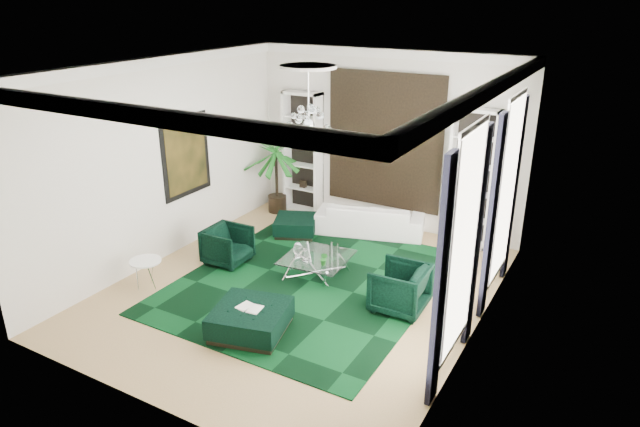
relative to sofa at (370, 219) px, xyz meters
The scene contains 30 objects.
floor 2.87m from the sofa, 90.00° to the right, with size 6.00×7.00×0.02m, color tan.
ceiling 4.50m from the sofa, 90.00° to the right, with size 6.00×7.00×0.02m, color white.
wall_back 1.70m from the sofa, 90.00° to the left, with size 6.00×0.02×3.80m, color silver.
wall_front 6.55m from the sofa, 90.00° to the right, with size 6.00×0.02×3.80m, color silver.
wall_left 4.43m from the sofa, 136.56° to the right, with size 0.02×7.00×3.80m, color silver.
wall_right 4.43m from the sofa, 43.44° to the right, with size 0.02×7.00×3.80m, color silver.
crown_molding 4.41m from the sofa, 90.00° to the right, with size 6.00×7.00×0.18m, color white, non-canonical shape.
ceiling_medallion 4.28m from the sofa, 90.00° to the right, with size 0.90×0.90×0.05m, color white.
tapestry 1.68m from the sofa, 90.00° to the left, with size 2.50×0.06×2.80m, color black.
shelving_left 2.27m from the sofa, 166.73° to the left, with size 0.90×0.38×2.80m, color white, non-canonical shape.
shelving_right 2.27m from the sofa, 13.27° to the left, with size 0.90×0.38×2.80m, color white, non-canonical shape.
painting 4.02m from the sofa, 142.85° to the right, with size 0.04×1.30×1.60m, color black.
window_near 5.05m from the sofa, 51.43° to the right, with size 0.03×1.10×2.90m, color white.
curtain_near_a 5.57m from the sofa, 56.88° to the right, with size 0.07×0.30×3.25m, color black.
curtain_near_b 4.39m from the sofa, 45.15° to the right, with size 0.07×0.30×3.25m, color black.
window_far 3.64m from the sofa, 24.30° to the right, with size 0.03×1.10×2.90m, color white.
curtain_far_a 3.87m from the sofa, 35.78° to the right, with size 0.07×0.30×3.25m, color black.
curtain_far_b 3.29m from the sofa, 10.92° to the right, with size 0.07×0.30×3.25m, color black.
rug 2.57m from the sofa, 90.00° to the right, with size 4.20×5.00×0.02m, color black.
sofa is the anchor object (origin of this frame).
armchair_left 3.18m from the sofa, 123.44° to the right, with size 0.77×0.79×0.72m, color black.
armchair_right 3.18m from the sofa, 56.56° to the right, with size 0.83×0.86×0.78m, color black.
coffee_table 2.30m from the sofa, 90.00° to the right, with size 1.13×1.13×0.39m, color white, non-canonical shape.
ottoman_side 1.60m from the sofa, 147.80° to the right, with size 0.85×0.85×0.38m, color black.
ottoman_front 4.40m from the sofa, 89.35° to the right, with size 1.07×1.07×0.43m, color black.
book 4.40m from the sofa, 89.35° to the right, with size 0.38×0.25×0.03m, color white.
side_table 4.77m from the sofa, 119.52° to the right, with size 0.54×0.54×0.52m, color white.
palm 2.59m from the sofa, behind, with size 1.47×1.47×2.35m, color #1A681D, non-canonical shape.
chandelier 3.58m from the sofa, 90.00° to the right, with size 0.76×0.76×0.68m, color white, non-canonical shape.
table_plant 2.56m from the sofa, 83.65° to the right, with size 0.14×0.11×0.25m, color #1A681D.
Camera 1 is at (4.64, -7.51, 4.87)m, focal length 32.00 mm.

